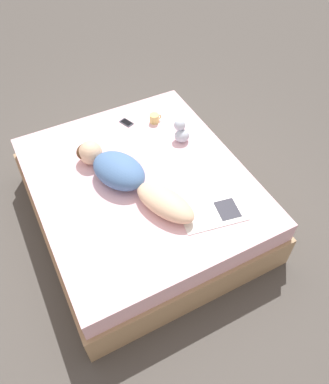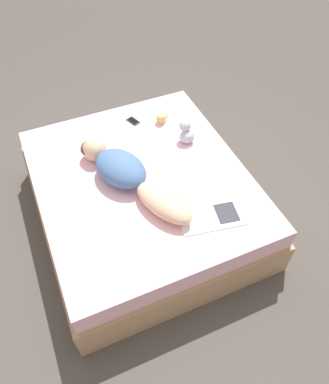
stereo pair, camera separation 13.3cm
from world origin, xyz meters
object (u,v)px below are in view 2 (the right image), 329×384
Objects in this scene: person at (127,174)px; coffee_mug at (161,118)px; open_magazine at (212,216)px; cell_phone at (133,121)px.

person is 10.23× the size of coffee_mug.
open_magazine is 1.35m from cell_phone.
coffee_mug is at bearing 24.78° from person.
person is 8.18× the size of cell_phone.
cell_phone is at bearing 43.71° from person.
open_magazine is at bearing -104.01° from cell_phone.
open_magazine is (0.48, -0.60, -0.10)m from person.
open_magazine is 4.56× the size of coffee_mug.
open_magazine is 3.64× the size of cell_phone.
coffee_mug is 0.28m from cell_phone.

